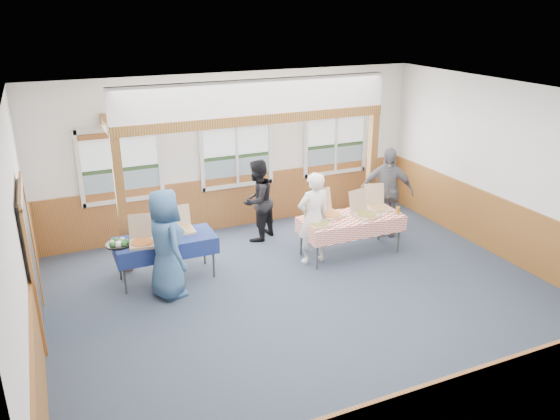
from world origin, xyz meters
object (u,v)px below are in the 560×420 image
object	(u,v)px
table_right	(351,219)
woman_black	(257,200)
woman_white	(313,218)
man_blue	(166,244)
person_grey	(387,192)
table_left	(165,241)

from	to	relation	value
table_right	woman_black	distance (m)	1.91
table_right	woman_white	bearing A→B (deg)	-159.28
woman_black	man_blue	distance (m)	2.62
woman_white	person_grey	bearing A→B (deg)	-163.71
person_grey	woman_white	bearing A→B (deg)	-127.61
table_left	woman_white	world-z (taller)	woman_white
table_right	man_blue	distance (m)	3.48
table_right	table_left	bearing A→B (deg)	-167.41
person_grey	man_blue	bearing A→B (deg)	-135.55
woman_white	woman_black	distance (m)	1.48
woman_white	man_blue	xyz separation A→B (m)	(-2.68, -0.14, 0.05)
table_left	person_grey	xyz separation A→B (m)	(4.53, 0.16, 0.21)
table_left	man_blue	bearing A→B (deg)	-99.73
man_blue	woman_black	bearing A→B (deg)	-66.03
table_left	table_right	size ratio (longest dim) A/B	0.81
table_left	woman_black	distance (m)	2.25
woman_black	man_blue	world-z (taller)	man_blue
man_blue	table_left	bearing A→B (deg)	-21.13
person_grey	woman_black	bearing A→B (deg)	-161.96
woman_white	table_left	bearing A→B (deg)	-10.21
woman_white	woman_black	size ratio (longest dim) A/B	1.04
woman_white	person_grey	distance (m)	2.04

